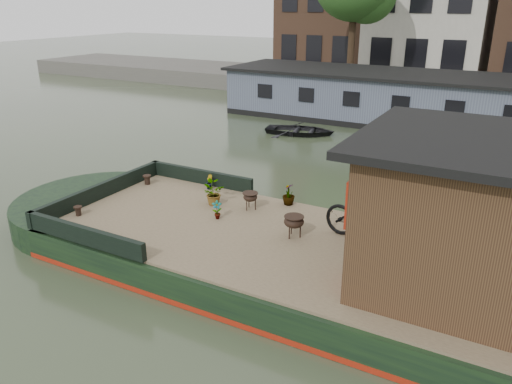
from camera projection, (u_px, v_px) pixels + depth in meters
The scene contains 17 objects.
ground at pixel (343, 287), 9.19m from camera, with size 120.00×120.00×0.00m, color #27311F.
houseboat_hull at pixel (278, 257), 9.69m from camera, with size 14.01×4.02×0.60m.
houseboat_deck at pixel (345, 257), 8.97m from camera, with size 11.80×3.80×0.05m, color #7A684B.
bow_bulwark at pixel (130, 197), 11.18m from camera, with size 3.00×4.00×0.35m.
cabin at pixel (489, 217), 7.53m from camera, with size 4.00×3.50×2.42m.
bicycle at pixel (370, 219), 9.26m from camera, with size 0.64×1.84×0.97m, color black.
potted_plant_a at pixel (217, 210), 10.41m from camera, with size 0.21×0.14×0.40m, color brown.
potted_plant_b at pixel (209, 182), 12.10m from camera, with size 0.19×0.15×0.35m, color brown.
potted_plant_c at pixel (212, 193), 11.12m from camera, with size 0.49×0.42×0.54m, color maroon.
potted_plant_d at pixel (289, 194), 11.13m from camera, with size 0.28×0.28×0.50m, color #933828.
brazier_front at pixel (294, 226), 9.60m from camera, with size 0.41×0.41×0.44m, color black, non-canonical shape.
brazier_rear at pixel (250, 201), 10.89m from camera, with size 0.36×0.36×0.39m, color black, non-canonical shape.
bollard_port at pixel (147, 180), 12.43m from camera, with size 0.20×0.20×0.23m, color black.
bollard_stbd at pixel (78, 211), 10.61m from camera, with size 0.18×0.18×0.20m, color black.
dinghy at pixel (300, 127), 19.71m from camera, with size 1.95×2.73×0.56m, color black.
far_houseboat at pixel (461, 105), 20.29m from camera, with size 20.40×4.40×2.11m.
quay at pixel (478, 94), 25.79m from camera, with size 60.00×6.00×0.90m, color #47443F.
Camera 1 is at (2.44, -7.74, 4.92)m, focal length 35.00 mm.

